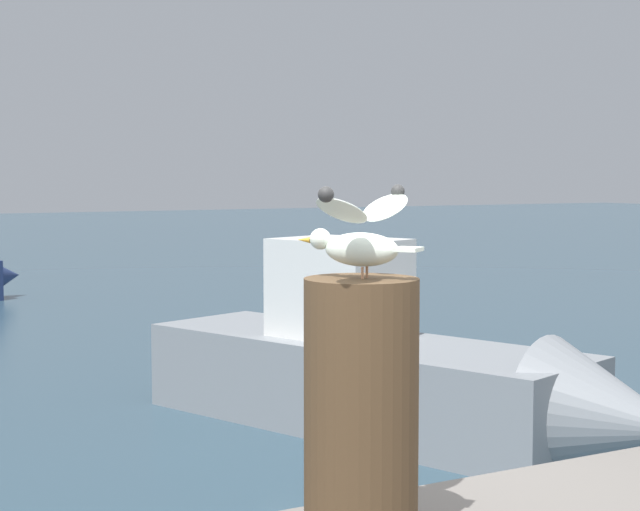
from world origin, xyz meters
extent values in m
cylinder|color=#4C3823|center=(-0.57, -0.35, 1.64)|extent=(0.34, 0.34, 0.79)
cylinder|color=tan|center=(-0.55, -0.35, 2.06)|extent=(0.01, 0.01, 0.04)
cylinder|color=tan|center=(-0.58, -0.37, 2.06)|extent=(0.01, 0.01, 0.04)
ellipsoid|color=silver|center=(-0.57, -0.35, 2.12)|extent=(0.21, 0.24, 0.10)
sphere|color=silver|center=(-0.65, -0.24, 2.15)|extent=(0.06, 0.06, 0.06)
cone|color=gold|center=(-0.68, -0.20, 2.15)|extent=(0.04, 0.05, 0.02)
cube|color=silver|center=(-0.48, -0.47, 2.13)|extent=(0.11, 0.10, 0.01)
ellipsoid|color=silver|center=(-0.43, -0.26, 2.24)|extent=(0.27, 0.24, 0.10)
sphere|color=#2C2C2C|center=(-0.34, -0.19, 2.29)|extent=(0.04, 0.04, 0.04)
ellipsoid|color=silver|center=(-0.70, -0.46, 2.24)|extent=(0.27, 0.24, 0.10)
sphere|color=#2C2C2C|center=(-0.79, -0.53, 2.29)|extent=(0.04, 0.04, 0.04)
cube|color=gray|center=(2.79, 5.13, 0.41)|extent=(2.73, 4.58, 0.83)
cone|color=gray|center=(3.63, 2.75, 0.45)|extent=(1.55, 1.55, 1.21)
cube|color=white|center=(2.71, 5.37, 1.28)|extent=(1.21, 1.35, 0.92)
cone|color=navy|center=(2.10, 17.04, 0.41)|extent=(0.99, 0.99, 0.78)
camera|label=1|loc=(-2.15, -2.93, 2.34)|focal=58.06mm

